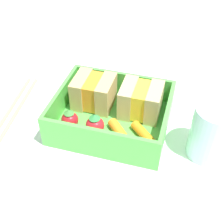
{
  "coord_description": "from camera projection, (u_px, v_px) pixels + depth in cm",
  "views": [
    {
      "loc": [
        10.08,
        -34.84,
        34.66
      ],
      "look_at": [
        0.0,
        0.0,
        2.7
      ],
      "focal_mm": 50.0,
      "sensor_mm": 36.0,
      "label": 1
    }
  ],
  "objects": [
    {
      "name": "ground_plane",
      "position": [
        112.0,
        129.0,
        0.51
      ],
      "size": [
        120.0,
        120.0,
        2.0
      ],
      "primitive_type": "cube",
      "color": "silver"
    },
    {
      "name": "bento_tray",
      "position": [
        112.0,
        122.0,
        0.5
      ],
      "size": [
        17.4,
        14.48,
        1.2
      ],
      "primitive_type": "cube",
      "color": "#53BA48",
      "rests_on": "ground_plane"
    },
    {
      "name": "bento_rim",
      "position": [
        112.0,
        109.0,
        0.48
      ],
      "size": [
        17.4,
        14.48,
        4.18
      ],
      "color": "#53BA48",
      "rests_on": "bento_tray"
    },
    {
      "name": "sandwich_left",
      "position": [
        94.0,
        92.0,
        0.51
      ],
      "size": [
        6.3,
        5.71,
        4.98
      ],
      "color": "tan",
      "rests_on": "bento_tray"
    },
    {
      "name": "sandwich_center_left",
      "position": [
        141.0,
        100.0,
        0.49
      ],
      "size": [
        6.3,
        5.71,
        4.98
      ],
      "color": "tan",
      "rests_on": "bento_tray"
    },
    {
      "name": "strawberry_left",
      "position": [
        70.0,
        119.0,
        0.47
      ],
      "size": [
        2.64,
        2.64,
        3.24
      ],
      "color": "red",
      "rests_on": "bento_tray"
    },
    {
      "name": "strawberry_far_left",
      "position": [
        95.0,
        125.0,
        0.46
      ],
      "size": [
        2.81,
        2.81,
        3.41
      ],
      "color": "red",
      "rests_on": "bento_tray"
    },
    {
      "name": "carrot_stick_left",
      "position": [
        119.0,
        132.0,
        0.46
      ],
      "size": [
        4.25,
        4.47,
        1.49
      ],
      "primitive_type": "cylinder",
      "rotation": [
        1.57,
        0.0,
        3.88
      ],
      "color": "orange",
      "rests_on": "bento_tray"
    },
    {
      "name": "carrot_stick_far_left",
      "position": [
        145.0,
        135.0,
        0.46
      ],
      "size": [
        4.86,
        4.77,
        1.41
      ],
      "primitive_type": "cylinder",
      "rotation": [
        1.57,
        0.0,
        0.8
      ],
      "color": "orange",
      "rests_on": "bento_tray"
    },
    {
      "name": "chopstick_pair",
      "position": [
        12.0,
        112.0,
        0.52
      ],
      "size": [
        4.23,
        19.48,
        0.7
      ],
      "color": "tan",
      "rests_on": "ground_plane"
    },
    {
      "name": "drinking_glass",
      "position": [
        212.0,
        132.0,
        0.43
      ],
      "size": [
        6.06,
        6.06,
        8.32
      ],
      "primitive_type": "cylinder",
      "color": "silver",
      "rests_on": "ground_plane"
    },
    {
      "name": "folded_napkin",
      "position": [
        40.0,
        220.0,
        0.37
      ],
      "size": [
        13.27,
        12.82,
        0.4
      ],
      "primitive_type": "cube",
      "rotation": [
        0.0,
        0.0,
        -0.24
      ],
      "color": "white",
      "rests_on": "ground_plane"
    }
  ]
}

